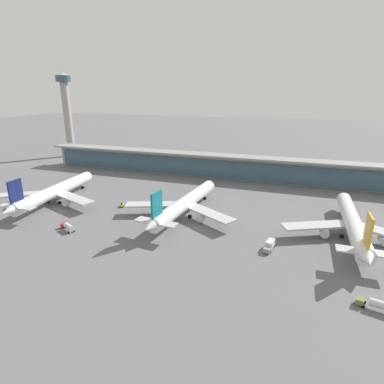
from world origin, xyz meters
TOP-DOWN VIEW (x-y plane):
  - ground_plane at (0.00, 0.00)m, footprint 1200.00×1200.00m
  - airliner_left_stand at (-67.89, -3.62)m, footprint 52.17×68.21m
  - airliner_centre_stand at (-0.15, 1.42)m, footprint 52.30×68.23m
  - airliner_right_stand at (67.71, 1.89)m, footprint 52.46×68.05m
  - service_truck_near_nose_red at (-38.75, -29.19)m, footprint 8.70×5.84m
  - service_truck_under_wing_olive at (68.46, -42.42)m, footprint 8.89×4.28m
  - service_truck_mid_apron_yellow at (-32.89, 1.74)m, footprint 2.54×3.26m
  - service_truck_by_tail_olive at (-82.72, -18.69)m, footprint 2.07×3.06m
  - service_truck_on_taxiway_grey at (39.33, -18.60)m, footprint 3.45×7.58m
  - terminal_building at (0.00, 72.08)m, footprint 256.82×12.80m
  - control_tower at (-143.68, 99.95)m, footprint 12.00×12.00m
  - safety_cone_bravo at (-74.37, -24.76)m, footprint 0.62×0.62m

SIDE VIEW (x-z plane):
  - ground_plane at x=0.00m, z-range 0.00..0.00m
  - safety_cone_bravo at x=-74.37m, z-range -0.03..0.67m
  - service_truck_mid_apron_yellow at x=-32.89m, z-range -0.15..1.90m
  - service_truck_by_tail_olive at x=-82.72m, z-range -0.15..1.90m
  - service_truck_on_taxiway_grey at x=39.33m, z-range 0.14..3.24m
  - service_truck_near_nose_red at x=-38.75m, z-range 0.23..3.18m
  - service_truck_under_wing_olive at x=68.46m, z-range 0.23..3.18m
  - airliner_left_stand at x=-67.89m, z-range -3.36..14.80m
  - airliner_centre_stand at x=-0.15m, z-range -3.36..14.80m
  - airliner_right_stand at x=67.71m, z-range -3.36..14.80m
  - terminal_building at x=0.00m, z-range 0.27..15.47m
  - control_tower at x=-143.68m, z-range 3.31..77.22m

